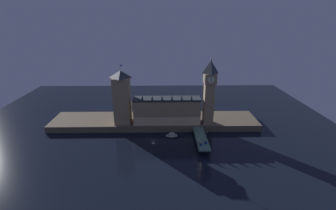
# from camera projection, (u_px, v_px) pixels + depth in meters

# --- Properties ---
(ground_plane) EXTENTS (400.00, 400.00, 0.00)m
(ground_plane) POSITION_uv_depth(u_px,v_px,m) (153.00, 141.00, 230.21)
(ground_plane) COLOR black
(embankment) EXTENTS (220.00, 42.00, 6.66)m
(embankment) POSITION_uv_depth(u_px,v_px,m) (155.00, 121.00, 265.78)
(embankment) COLOR brown
(embankment) RESTS_ON ground_plane
(parliament_hall) EXTENTS (67.91, 16.65, 32.25)m
(parliament_hall) POSITION_uv_depth(u_px,v_px,m) (167.00, 110.00, 250.58)
(parliament_hall) COLOR #9E845B
(parliament_hall) RESTS_ON embankment
(clock_tower) EXTENTS (12.16, 12.27, 66.73)m
(clock_tower) POSITION_uv_depth(u_px,v_px,m) (209.00, 90.00, 241.83)
(clock_tower) COLOR #9E845B
(clock_tower) RESTS_ON embankment
(victoria_tower) EXTENTS (16.57, 16.57, 60.87)m
(victoria_tower) POSITION_uv_depth(u_px,v_px,m) (122.00, 97.00, 245.99)
(victoria_tower) COLOR #9E845B
(victoria_tower) RESTS_ON embankment
(bridge) EXTENTS (10.31, 46.00, 5.80)m
(bridge) POSITION_uv_depth(u_px,v_px,m) (201.00, 139.00, 224.76)
(bridge) COLOR #4C7560
(bridge) RESTS_ON ground_plane
(car_northbound_trail) EXTENTS (2.02, 4.31, 1.38)m
(car_northbound_trail) POSITION_uv_depth(u_px,v_px,m) (201.00, 144.00, 211.14)
(car_northbound_trail) COLOR navy
(car_northbound_trail) RESTS_ON bridge
(car_southbound_lead) EXTENTS (1.94, 3.96, 1.37)m
(car_southbound_lead) POSITION_uv_depth(u_px,v_px,m) (206.00, 143.00, 213.70)
(car_southbound_lead) COLOR navy
(car_southbound_lead) RESTS_ON bridge
(pedestrian_near_rail) EXTENTS (0.38, 0.38, 1.68)m
(pedestrian_near_rail) POSITION_uv_depth(u_px,v_px,m) (198.00, 142.00, 214.43)
(pedestrian_near_rail) COLOR black
(pedestrian_near_rail) RESTS_ON bridge
(pedestrian_mid_walk) EXTENTS (0.38, 0.38, 1.65)m
(pedestrian_mid_walk) POSITION_uv_depth(u_px,v_px,m) (206.00, 137.00, 224.25)
(pedestrian_mid_walk) COLOR black
(pedestrian_mid_walk) RESTS_ON bridge
(pedestrian_far_rail) EXTENTS (0.38, 0.38, 1.57)m
(pedestrian_far_rail) POSITION_uv_depth(u_px,v_px,m) (195.00, 131.00, 236.06)
(pedestrian_far_rail) COLOR black
(pedestrian_far_rail) RESTS_ON bridge
(street_lamp_near) EXTENTS (1.34, 0.60, 6.17)m
(street_lamp_near) POSITION_uv_depth(u_px,v_px,m) (198.00, 141.00, 209.02)
(street_lamp_near) COLOR #2D3333
(street_lamp_near) RESTS_ON bridge
(street_lamp_mid) EXTENTS (1.34, 0.60, 5.93)m
(street_lamp_mid) POSITION_uv_depth(u_px,v_px,m) (207.00, 134.00, 223.08)
(street_lamp_mid) COLOR #2D3333
(street_lamp_mid) RESTS_ON bridge
(street_lamp_far) EXTENTS (1.34, 0.60, 6.23)m
(street_lamp_far) POSITION_uv_depth(u_px,v_px,m) (194.00, 127.00, 236.71)
(street_lamp_far) COLOR #2D3333
(street_lamp_far) RESTS_ON bridge
(boat_upstream) EXTENTS (11.71, 5.40, 3.99)m
(boat_upstream) POSITION_uv_depth(u_px,v_px,m) (172.00, 136.00, 237.33)
(boat_upstream) COLOR #B2A893
(boat_upstream) RESTS_ON ground_plane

